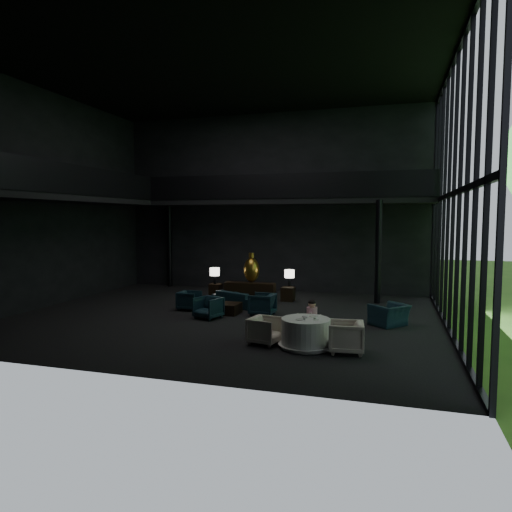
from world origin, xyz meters
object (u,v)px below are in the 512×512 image
(side_table_right, at_px, (288,294))
(sofa, at_px, (237,297))
(side_table_left, at_px, (216,290))
(dining_chair_north, at_px, (307,327))
(dining_chair_west, at_px, (265,329))
(child, at_px, (312,311))
(table_lamp_right, at_px, (289,275))
(bronze_urn, at_px, (252,270))
(window_armchair, at_px, (389,312))
(lounge_armchair_east, at_px, (262,303))
(dining_table, at_px, (306,335))
(table_lamp_left, at_px, (215,272))
(dining_chair_east, at_px, (346,334))
(lounge_armchair_west, at_px, (189,300))
(coffee_table, at_px, (227,308))
(console, at_px, (250,291))
(lounge_armchair_south, at_px, (208,306))

(side_table_right, height_order, sofa, sofa)
(side_table_left, relative_size, side_table_right, 0.95)
(side_table_left, bearing_deg, dining_chair_north, -48.95)
(dining_chair_west, height_order, child, child)
(side_table_right, height_order, table_lamp_right, table_lamp_right)
(bronze_urn, distance_m, window_armchair, 6.56)
(side_table_left, height_order, lounge_armchair_east, lounge_armchair_east)
(sofa, bearing_deg, dining_table, 151.35)
(table_lamp_left, distance_m, dining_chair_east, 9.02)
(dining_chair_east, bearing_deg, table_lamp_right, -162.26)
(dining_table, distance_m, dining_chair_east, 1.05)
(lounge_armchair_east, distance_m, dining_chair_east, 4.78)
(side_table_left, height_order, window_armchair, window_armchair)
(side_table_right, xyz_separation_m, child, (1.87, -5.40, 0.48))
(dining_table, relative_size, dining_chair_north, 2.22)
(table_lamp_left, relative_size, side_table_right, 1.24)
(side_table_left, distance_m, side_table_right, 3.21)
(table_lamp_left, bearing_deg, table_lamp_right, 1.59)
(side_table_left, xyz_separation_m, dining_chair_west, (3.98, -6.53, 0.13))
(table_lamp_right, height_order, lounge_armchair_west, table_lamp_right)
(window_armchair, bearing_deg, coffee_table, -51.08)
(console, relative_size, coffee_table, 2.55)
(sofa, xyz_separation_m, lounge_armchair_east, (1.33, -1.22, 0.07))
(console, xyz_separation_m, child, (3.47, -5.41, 0.43))
(side_table_right, height_order, dining_chair_east, dining_chair_east)
(table_lamp_right, relative_size, coffee_table, 0.81)
(bronze_urn, height_order, table_lamp_right, bronze_urn)
(side_table_right, bearing_deg, table_lamp_left, 177.07)
(table_lamp_right, xyz_separation_m, lounge_armchair_south, (-1.82, -4.13, -0.63))
(table_lamp_left, distance_m, lounge_armchair_west, 3.00)
(bronze_urn, xyz_separation_m, lounge_armchair_west, (-1.42, -3.00, -0.83))
(child, bearing_deg, lounge_armchair_west, -28.33)
(bronze_urn, bearing_deg, dining_table, -62.13)
(console, bearing_deg, dining_table, -61.26)
(side_table_left, xyz_separation_m, dining_chair_north, (4.96, -5.69, 0.06))
(lounge_armchair_east, distance_m, coffee_table, 1.25)
(table_lamp_right, distance_m, dining_table, 6.87)
(lounge_armchair_east, bearing_deg, side_table_right, 177.11)
(coffee_table, xyz_separation_m, dining_chair_north, (3.23, -2.44, 0.14))
(dining_table, bearing_deg, dining_chair_west, 177.42)
(dining_chair_north, distance_m, child, 0.46)
(table_lamp_right, bearing_deg, side_table_left, 179.75)
(lounge_armchair_west, bearing_deg, child, -119.32)
(lounge_armchair_south, height_order, window_armchair, window_armchair)
(window_armchair, distance_m, dining_chair_west, 4.34)
(table_lamp_right, distance_m, dining_chair_east, 7.33)
(dining_chair_west, bearing_deg, side_table_left, 43.03)
(lounge_armchair_east, relative_size, child, 1.38)
(table_lamp_right, relative_size, dining_chair_north, 1.04)
(coffee_table, relative_size, child, 1.31)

